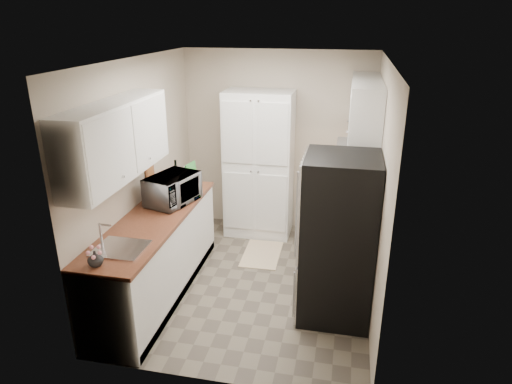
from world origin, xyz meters
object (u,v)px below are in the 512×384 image
(refrigerator, at_px, (338,239))
(wine_bottle, at_px, (176,176))
(microwave, at_px, (173,189))
(electric_range, at_px, (342,237))
(pantry_cabinet, at_px, (259,165))
(toaster_oven, at_px, (348,171))

(refrigerator, xyz_separation_m, wine_bottle, (-1.97, 0.80, 0.24))
(microwave, distance_m, wine_bottle, 0.42)
(electric_range, distance_m, microwave, 2.03)
(electric_range, bearing_deg, wine_bottle, 179.92)
(pantry_cabinet, bearing_deg, refrigerator, -56.54)
(pantry_cabinet, height_order, refrigerator, pantry_cabinet)
(pantry_cabinet, xyz_separation_m, microwave, (-0.72, -1.33, 0.08))
(pantry_cabinet, xyz_separation_m, toaster_oven, (1.20, -0.08, 0.02))
(microwave, relative_size, wine_bottle, 1.73)
(electric_range, bearing_deg, refrigerator, -92.48)
(electric_range, height_order, microwave, microwave)
(wine_bottle, bearing_deg, pantry_cabinet, 47.86)
(refrigerator, height_order, microwave, refrigerator)
(electric_range, height_order, wine_bottle, wine_bottle)
(toaster_oven, bearing_deg, refrigerator, -93.19)
(refrigerator, height_order, wine_bottle, refrigerator)
(refrigerator, relative_size, microwave, 2.88)
(refrigerator, height_order, toaster_oven, refrigerator)
(pantry_cabinet, height_order, toaster_oven, pantry_cabinet)
(pantry_cabinet, relative_size, refrigerator, 1.18)
(pantry_cabinet, xyz_separation_m, electric_range, (1.17, -0.93, -0.52))
(pantry_cabinet, relative_size, wine_bottle, 5.86)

